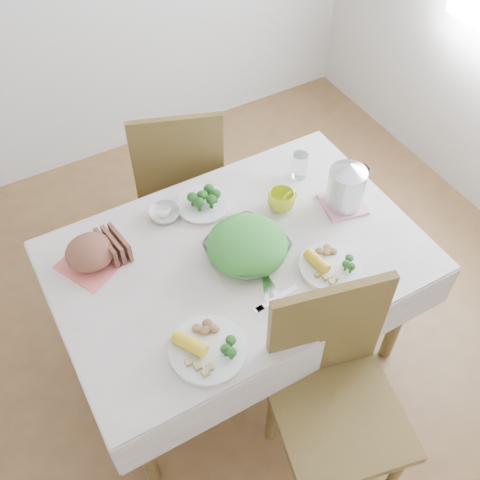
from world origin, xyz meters
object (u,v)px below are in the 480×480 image
electric_kettle (346,185)px  yellow_mug (281,201)px  chair_near (338,422)px  salad_bowl (247,249)px  chair_far (179,178)px  dinner_plate_left (208,350)px  dinner_plate_right (330,267)px  dining_table (238,307)px

electric_kettle → yellow_mug: bearing=154.5°
chair_near → yellow_mug: bearing=86.6°
salad_bowl → chair_near: bearing=-88.6°
chair_far → yellow_mug: bearing=125.1°
chair_near → salad_bowl: bearing=104.4°
yellow_mug → dinner_plate_left: bearing=-141.8°
chair_near → electric_kettle: electric_kettle is taller
salad_bowl → dinner_plate_right: salad_bowl is taller
dinner_plate_left → electric_kettle: electric_kettle is taller
dining_table → yellow_mug: size_ratio=11.65×
dining_table → chair_near: 0.71m
chair_far → yellow_mug: 0.80m
yellow_mug → chair_near: bearing=-106.4°
chair_far → salad_bowl: bearing=105.0°
dining_table → salad_bowl: size_ratio=4.48×
dinner_plate_left → dining_table: bearing=47.2°
chair_near → dinner_plate_left: size_ratio=3.68×
dinner_plate_right → chair_near: bearing=-117.8°
dining_table → dinner_plate_left: (-0.31, -0.34, 0.40)m
chair_near → chair_far: bearing=101.0°
salad_bowl → yellow_mug: bearing=31.3°
yellow_mug → electric_kettle: size_ratio=0.53×
dinner_plate_right → yellow_mug: 0.38m
chair_near → dinner_plate_left: 0.59m
chair_near → dinner_plate_right: (0.24, 0.45, 0.31)m
dinner_plate_right → dining_table: bearing=139.3°
dining_table → chair_near: chair_near is taller
dinner_plate_right → yellow_mug: (0.01, 0.38, 0.04)m
dinner_plate_left → yellow_mug: size_ratio=2.38×
dinner_plate_left → electric_kettle: bearing=22.7°
dinner_plate_right → electric_kettle: (0.26, 0.26, 0.11)m
dining_table → dinner_plate_left: dinner_plate_left is taller
chair_near → yellow_mug: chair_near is taller
dinner_plate_left → yellow_mug: yellow_mug is taller
chair_far → electric_kettle: (0.44, -0.82, 0.42)m
dining_table → dinner_plate_left: bearing=-132.8°
dining_table → dinner_plate_left: size_ratio=4.91×
yellow_mug → electric_kettle: electric_kettle is taller
chair_far → electric_kettle: electric_kettle is taller
dinner_plate_left → chair_near: bearing=-45.0°
dining_table → dinner_plate_right: dinner_plate_right is taller
dinner_plate_right → dinner_plate_left: bearing=-171.0°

